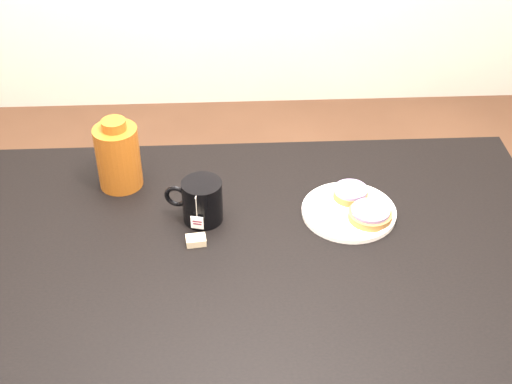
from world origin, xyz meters
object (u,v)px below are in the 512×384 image
bagel_front (370,214)px  bagel_package (118,156)px  table (258,279)px  bagel_back (351,193)px  plate (349,211)px  teabag_pouch (196,240)px  mug (201,201)px

bagel_front → bagel_package: 0.63m
table → bagel_front: 0.30m
bagel_back → bagel_front: size_ratio=0.68×
plate → teabag_pouch: 0.38m
bagel_front → mug: size_ratio=0.95×
bagel_package → teabag_pouch: bearing=-51.2°
table → bagel_back: (0.24, 0.18, 0.11)m
bagel_back → teabag_pouch: 0.40m
table → bagel_package: bagel_package is taller
plate → bagel_package: bagel_package is taller
table → plate: size_ratio=6.19×
mug → bagel_package: bearing=157.7°
table → bagel_back: bearing=36.7°
bagel_front → plate: bearing=141.4°
mug → bagel_package: (-0.21, 0.15, 0.03)m
mug → teabag_pouch: (-0.01, -0.09, -0.04)m
bagel_back → teabag_pouch: size_ratio=2.14×
bagel_back → bagel_front: 0.09m
bagel_package → table: bearing=-39.7°
bagel_front → table: bearing=-161.2°
bagel_back → bagel_package: bagel_package is taller
bagel_package → mug: bearing=-36.1°
bagel_back → bagel_front: same height
table → plate: plate is taller
table → mug: mug is taller
table → plate: (0.23, 0.13, 0.09)m
plate → bagel_package: (-0.56, 0.15, 0.08)m
table → mug: bearing=135.2°
mug → teabag_pouch: mug is taller
bagel_back → bagel_package: 0.58m
plate → bagel_back: (0.01, 0.05, 0.02)m
table → teabag_pouch: teabag_pouch is taller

